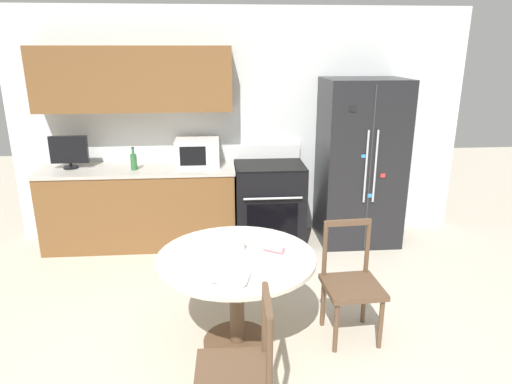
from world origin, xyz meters
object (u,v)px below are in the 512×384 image
at_px(refrigerator, 360,162).
at_px(candle_glass, 239,246).
at_px(counter_bottle, 134,161).
at_px(dining_chair_right, 351,284).
at_px(oven_range, 269,202).
at_px(microwave, 198,152).
at_px(countertop_tv, 69,151).
at_px(dining_chair_near, 238,373).

distance_m(refrigerator, candle_glass, 2.32).
relative_size(counter_bottle, dining_chair_right, 0.28).
distance_m(oven_range, candle_glass, 1.91).
bearing_deg(counter_bottle, microwave, 11.88).
relative_size(oven_range, countertop_tv, 2.70).
bearing_deg(countertop_tv, microwave, 0.67).
distance_m(dining_chair_right, dining_chair_near, 1.30).
relative_size(oven_range, counter_bottle, 4.34).
relative_size(dining_chair_right, candle_glass, 9.82).
height_order(counter_bottle, dining_chair_right, counter_bottle).
distance_m(counter_bottle, dining_chair_near, 2.97).
bearing_deg(refrigerator, dining_chair_right, -107.92).
xyz_separation_m(microwave, candle_glass, (0.36, -1.92, -0.28)).
bearing_deg(counter_bottle, refrigerator, 0.50).
height_order(microwave, dining_chair_right, microwave).
height_order(countertop_tv, counter_bottle, countertop_tv).
height_order(microwave, counter_bottle, microwave).
xyz_separation_m(oven_range, candle_glass, (-0.43, -1.84, 0.30)).
xyz_separation_m(microwave, dining_chair_near, (0.31, -2.89, -0.61)).
xyz_separation_m(oven_range, dining_chair_near, (-0.48, -2.81, -0.03)).
xyz_separation_m(refrigerator, dining_chair_right, (-0.60, -1.84, -0.49)).
bearing_deg(dining_chair_near, microwave, 7.97).
distance_m(microwave, candle_glass, 1.98).
bearing_deg(dining_chair_near, countertop_tv, 32.28).
bearing_deg(microwave, counter_bottle, -168.12).
height_order(refrigerator, counter_bottle, refrigerator).
relative_size(microwave, countertop_tv, 1.20).
bearing_deg(oven_range, microwave, 174.10).
xyz_separation_m(refrigerator, microwave, (-1.82, 0.12, 0.12)).
bearing_deg(microwave, dining_chair_right, -58.15).
bearing_deg(dining_chair_right, oven_range, -80.54).
relative_size(refrigerator, dining_chair_right, 2.05).
bearing_deg(countertop_tv, dining_chair_right, -36.86).
height_order(dining_chair_right, dining_chair_near, same).
relative_size(countertop_tv, counter_bottle, 1.61).
distance_m(refrigerator, microwave, 1.83).
bearing_deg(dining_chair_right, microwave, -61.35).
xyz_separation_m(countertop_tv, candle_glass, (1.74, -1.91, -0.32)).
relative_size(microwave, candle_glass, 5.23).
bearing_deg(microwave, refrigerator, -3.80).
bearing_deg(oven_range, dining_chair_right, -77.34).
height_order(oven_range, dining_chair_near, oven_range).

